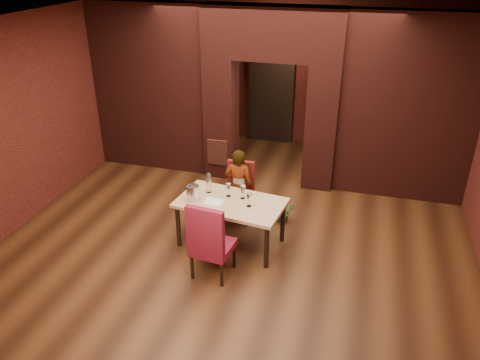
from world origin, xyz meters
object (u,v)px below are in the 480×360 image
(wine_glass_a, at_px, (228,190))
(potted_plant, at_px, (283,211))
(chair_near, at_px, (213,238))
(wine_bucket, at_px, (193,193))
(dining_table, at_px, (231,223))
(wine_glass_b, at_px, (243,192))
(water_bottle, at_px, (209,183))
(person_seated, at_px, (239,186))
(wine_glass_c, at_px, (249,200))
(chair_far, at_px, (238,193))

(wine_glass_a, height_order, potted_plant, wine_glass_a)
(chair_near, height_order, wine_bucket, chair_near)
(dining_table, bearing_deg, wine_bucket, -163.43)
(dining_table, height_order, chair_near, chair_near)
(wine_glass_a, xyz_separation_m, wine_glass_b, (0.22, -0.01, 0.00))
(wine_bucket, bearing_deg, potted_plant, 37.58)
(potted_plant, bearing_deg, water_bottle, -148.33)
(chair_near, distance_m, wine_glass_b, 0.95)
(dining_table, xyz_separation_m, water_bottle, (-0.40, 0.19, 0.53))
(person_seated, relative_size, wine_glass_a, 6.16)
(wine_glass_a, bearing_deg, dining_table, -61.73)
(wine_glass_a, xyz_separation_m, wine_glass_c, (0.37, -0.21, 0.00))
(chair_near, height_order, wine_glass_c, chair_near)
(wine_glass_c, height_order, water_bottle, water_bottle)
(dining_table, relative_size, potted_plant, 3.97)
(dining_table, bearing_deg, wine_glass_b, 50.59)
(chair_near, height_order, wine_glass_b, chair_near)
(wine_glass_c, relative_size, potted_plant, 0.55)
(chair_near, height_order, wine_glass_a, chair_near)
(chair_far, distance_m, potted_plant, 0.80)
(potted_plant, bearing_deg, wine_bucket, -142.42)
(dining_table, xyz_separation_m, wine_glass_b, (0.15, 0.14, 0.47))
(chair_near, relative_size, wine_glass_b, 5.42)
(potted_plant, bearing_deg, wine_glass_c, -111.54)
(water_bottle, bearing_deg, chair_far, 58.41)
(dining_table, bearing_deg, water_bottle, 162.48)
(wine_glass_a, distance_m, wine_bucket, 0.53)
(dining_table, distance_m, chair_far, 0.72)
(dining_table, height_order, chair_far, chair_far)
(chair_far, xyz_separation_m, chair_near, (0.06, -1.47, 0.08))
(chair_far, height_order, wine_glass_c, chair_far)
(wine_bucket, height_order, potted_plant, wine_bucket)
(wine_glass_b, distance_m, potted_plant, 1.07)
(wine_glass_b, relative_size, wine_glass_c, 0.98)
(dining_table, height_order, wine_glass_a, wine_glass_a)
(chair_near, bearing_deg, water_bottle, -61.66)
(wine_glass_a, bearing_deg, chair_near, -86.61)
(wine_glass_c, xyz_separation_m, potted_plant, (0.35, 0.90, -0.64))
(wine_bucket, relative_size, water_bottle, 0.71)
(wine_glass_b, distance_m, wine_bucket, 0.74)
(dining_table, height_order, person_seated, person_seated)
(wine_bucket, distance_m, water_bottle, 0.32)
(wine_glass_c, xyz_separation_m, water_bottle, (-0.70, 0.25, 0.05))
(wine_bucket, xyz_separation_m, water_bottle, (0.15, 0.28, 0.05))
(chair_far, relative_size, wine_glass_b, 4.62)
(dining_table, relative_size, wine_glass_b, 7.35)
(water_bottle, xyz_separation_m, potted_plant, (1.05, 0.65, -0.69))
(wine_glass_c, distance_m, potted_plant, 1.16)
(chair_far, relative_size, wine_glass_a, 4.75)
(wine_glass_c, xyz_separation_m, wine_bucket, (-0.85, -0.03, 0.01))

